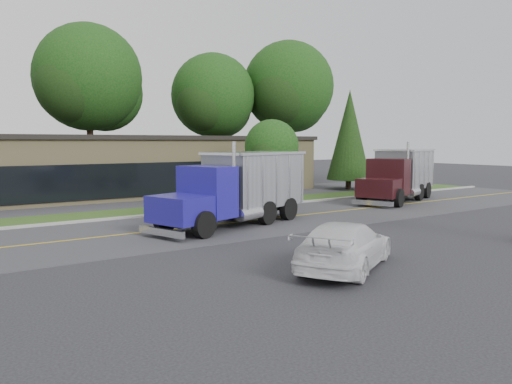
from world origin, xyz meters
The scene contains 15 objects.
ground centered at (0.00, 0.00, 0.00)m, with size 140.00×140.00×0.00m, color #39393F.
road centered at (0.00, 9.00, 0.00)m, with size 60.00×8.00×0.02m, color #4B4B4F.
center_line centered at (0.00, 9.00, 0.00)m, with size 60.00×0.12×0.01m, color gold.
curb centered at (0.00, 13.20, 0.00)m, with size 60.00×0.30×0.12m, color #9E9E99.
grass_verge centered at (0.00, 15.00, 0.00)m, with size 60.00×3.40×0.03m, color #2C4D1A.
far_parking centered at (0.00, 20.00, 0.00)m, with size 60.00×7.00×0.02m, color #4B4B4F.
strip_mall centered at (2.00, 26.00, 2.00)m, with size 32.00×12.00×4.00m, color tan.
tree_far_c centered at (4.15, 34.12, 9.04)m, with size 9.93×9.34×14.16m.
tree_far_d centered at (16.14, 33.11, 8.07)m, with size 8.87×8.35×12.65m.
tree_far_e centered at (24.15, 31.12, 9.20)m, with size 10.11×9.51×14.42m.
evergreen_right centered at (20.00, 18.00, 4.41)m, with size 3.53×3.53×8.03m.
tree_verge centered at (10.06, 15.04, 3.37)m, with size 3.72×3.50×5.31m.
dump_truck_blue centered at (3.33, 8.52, 1.81)m, with size 8.74×4.86×3.36m.
dump_truck_maroon centered at (17.12, 10.52, 1.81)m, with size 8.49×5.23×3.36m.
rally_car centered at (1.51, -0.24, 0.72)m, with size 2.03×4.98×1.45m, color silver.
Camera 1 is at (-9.22, -10.98, 3.86)m, focal length 35.00 mm.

